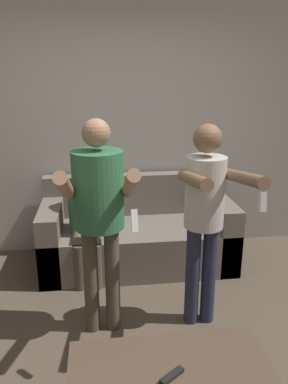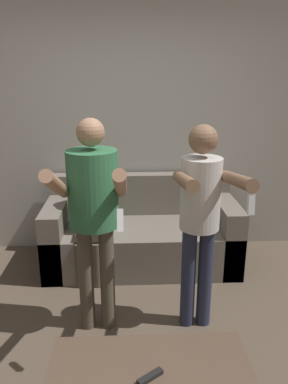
{
  "view_description": "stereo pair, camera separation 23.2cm",
  "coord_description": "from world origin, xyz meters",
  "px_view_note": "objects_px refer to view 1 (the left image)",
  "views": [
    {
      "loc": [
        -0.24,
        -1.98,
        1.9
      ],
      "look_at": [
        0.13,
        0.99,
        0.94
      ],
      "focal_mm": 35.0,
      "sensor_mm": 36.0,
      "label": 1
    },
    {
      "loc": [
        -0.01,
        -2.0,
        1.9
      ],
      "look_at": [
        0.13,
        0.99,
        0.94
      ],
      "focal_mm": 35.0,
      "sensor_mm": 36.0,
      "label": 2
    }
  ],
  "objects_px": {
    "couch": "(138,235)",
    "person_standing_right": "(205,208)",
    "person_standing_left": "(99,205)",
    "remote_on_table": "(172,376)",
    "coffee_table": "(171,375)",
    "person_seated": "(86,213)"
  },
  "relations": [
    {
      "from": "coffee_table",
      "to": "person_seated",
      "type": "bearing_deg",
      "value": 104.99
    },
    {
      "from": "coffee_table",
      "to": "couch",
      "type": "bearing_deg",
      "value": 89.11
    },
    {
      "from": "person_standing_right",
      "to": "remote_on_table",
      "type": "relative_size",
      "value": 10.92
    },
    {
      "from": "couch",
      "to": "person_standing_right",
      "type": "xyz_separation_m",
      "value": [
        0.38,
        -1.06,
        0.67
      ]
    },
    {
      "from": "person_seated",
      "to": "coffee_table",
      "type": "xyz_separation_m",
      "value": [
        0.47,
        -1.76,
        -0.27
      ]
    },
    {
      "from": "person_standing_left",
      "to": "remote_on_table",
      "type": "distance_m",
      "value": 1.17
    },
    {
      "from": "couch",
      "to": "remote_on_table",
      "type": "height_order",
      "value": "couch"
    },
    {
      "from": "coffee_table",
      "to": "person_standing_left",
      "type": "bearing_deg",
      "value": 111.44
    },
    {
      "from": "person_seated",
      "to": "couch",
      "type": "bearing_deg",
      "value": 19.81
    },
    {
      "from": "coffee_table",
      "to": "remote_on_table",
      "type": "height_order",
      "value": "remote_on_table"
    },
    {
      "from": "person_standing_right",
      "to": "remote_on_table",
      "type": "distance_m",
      "value": 1.17
    },
    {
      "from": "couch",
      "to": "person_standing_left",
      "type": "bearing_deg",
      "value": -109.83
    },
    {
      "from": "person_standing_right",
      "to": "person_standing_left",
      "type": "bearing_deg",
      "value": 179.42
    },
    {
      "from": "person_seated",
      "to": "coffee_table",
      "type": "distance_m",
      "value": 1.84
    },
    {
      "from": "person_seated",
      "to": "coffee_table",
      "type": "height_order",
      "value": "person_seated"
    },
    {
      "from": "couch",
      "to": "person_seated",
      "type": "height_order",
      "value": "person_seated"
    },
    {
      "from": "remote_on_table",
      "to": "person_standing_right",
      "type": "bearing_deg",
      "value": 66.0
    },
    {
      "from": "person_standing_left",
      "to": "remote_on_table",
      "type": "relative_size",
      "value": 11.24
    },
    {
      "from": "person_standing_left",
      "to": "coffee_table",
      "type": "relative_size",
      "value": 1.48
    },
    {
      "from": "person_seated",
      "to": "remote_on_table",
      "type": "xyz_separation_m",
      "value": [
        0.47,
        -1.81,
        -0.23
      ]
    },
    {
      "from": "couch",
      "to": "coffee_table",
      "type": "distance_m",
      "value": 1.94
    },
    {
      "from": "person_standing_left",
      "to": "person_standing_right",
      "type": "height_order",
      "value": "person_standing_left"
    }
  ]
}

